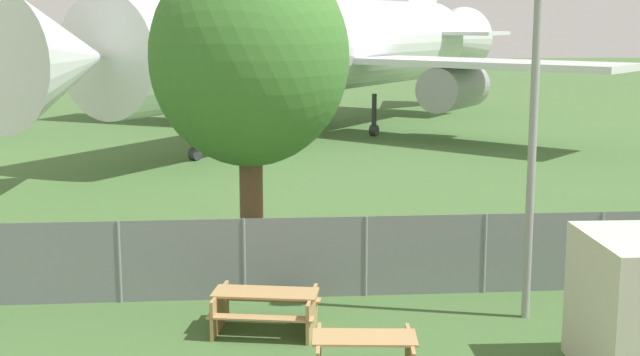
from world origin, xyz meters
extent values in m
cylinder|color=gray|center=(-5.09, 10.01, 0.86)|extent=(0.07, 0.07, 1.72)
cylinder|color=gray|center=(-2.55, 10.01, 0.86)|extent=(0.07, 0.07, 1.72)
cylinder|color=gray|center=(0.00, 10.01, 0.86)|extent=(0.07, 0.07, 1.72)
cylinder|color=gray|center=(2.55, 10.01, 0.86)|extent=(0.07, 0.07, 1.72)
cylinder|color=gray|center=(5.09, 10.01, 0.86)|extent=(0.07, 0.07, 1.72)
cube|color=slate|center=(0.00, 10.01, 0.86)|extent=(56.00, 0.01, 1.72)
cylinder|color=silver|center=(0.84, 36.08, 4.42)|extent=(20.31, 25.80, 4.66)
cone|color=silver|center=(-8.77, 22.64, 4.42)|extent=(6.50, 6.50, 4.66)
cone|color=silver|center=(10.80, 49.99, 4.42)|extent=(6.80, 7.17, 4.19)
cube|color=silver|center=(8.76, 32.16, 3.72)|extent=(11.99, 11.69, 0.30)
cylinder|color=#939399|center=(7.44, 33.61, 2.52)|extent=(4.14, 4.63, 2.10)
cube|color=silver|center=(-5.42, 42.30, 3.72)|extent=(13.16, 9.44, 0.30)
cylinder|color=#939399|center=(-3.62, 41.53, 2.52)|extent=(4.14, 4.63, 2.10)
cube|color=silver|center=(8.29, 46.48, 4.89)|extent=(10.50, 8.99, 0.20)
cylinder|color=#2D2D33|center=(-4.53, 28.57, 1.05)|extent=(0.24, 0.24, 2.09)
cylinder|color=#2D2D33|center=(-4.53, 28.57, 0.28)|extent=(0.57, 0.63, 0.56)
cylinder|color=#2D2D33|center=(3.94, 35.60, 1.05)|extent=(0.24, 0.24, 2.09)
cylinder|color=#2D2D33|center=(3.94, 35.60, 0.28)|extent=(0.57, 0.63, 0.56)
cylinder|color=#2D2D33|center=(-0.60, 38.86, 1.05)|extent=(0.24, 0.24, 2.09)
cylinder|color=#2D2D33|center=(-0.60, 38.86, 0.28)|extent=(0.57, 0.63, 0.56)
cube|color=tan|center=(-2.16, 8.05, 0.74)|extent=(2.06, 1.12, 0.04)
cube|color=tan|center=(-2.05, 8.60, 0.44)|extent=(1.96, 0.65, 0.04)
cube|color=tan|center=(-2.27, 7.50, 0.44)|extent=(1.96, 0.65, 0.04)
cube|color=tan|center=(-1.30, 7.88, 0.37)|extent=(0.33, 1.39, 0.74)
cube|color=tan|center=(-3.01, 8.22, 0.37)|extent=(0.33, 1.39, 0.74)
cube|color=tan|center=(-0.63, 5.54, 0.74)|extent=(1.74, 0.93, 0.04)
cube|color=tan|center=(-0.57, 6.10, 0.44)|extent=(1.69, 0.45, 0.04)
cylinder|color=brown|center=(-2.36, 11.76, 1.54)|extent=(0.53, 0.53, 3.08)
ellipsoid|color=#427A33|center=(-2.36, 11.76, 4.95)|extent=(4.38, 4.38, 4.82)
cylinder|color=#99999E|center=(2.94, 8.39, 3.39)|extent=(0.16, 0.16, 6.79)
camera|label=1|loc=(-2.51, -7.91, 5.78)|focal=50.00mm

